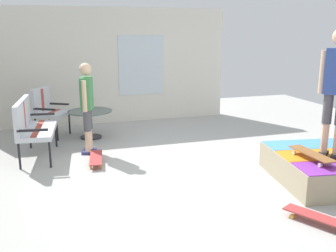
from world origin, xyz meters
TOP-DOWN VIEW (x-y plane):
  - ground_plane at (0.00, 0.00)m, footprint 12.00×12.00m
  - house_facade at (3.80, 0.49)m, footprint 0.23×6.00m
  - skate_ramp at (-0.94, -2.00)m, footprint 1.83×2.03m
  - patio_bench at (1.49, 2.10)m, footprint 1.30×0.68m
  - patio_chair_near_house at (2.86, 1.82)m, footprint 0.81×0.79m
  - patio_table at (2.47, 0.99)m, footprint 0.90×0.90m
  - person_watching at (1.46, 1.13)m, footprint 0.46×0.31m
  - skateboard_by_bench at (0.87, 1.09)m, footprint 0.82×0.31m
  - skateboard_spare at (-2.04, -1.07)m, footprint 0.80×0.55m
  - skateboard_on_ramp at (-1.10, -1.65)m, footprint 0.80×0.21m

SIDE VIEW (x-z plane):
  - ground_plane at x=0.00m, z-range -0.10..0.00m
  - skateboard_by_bench at x=0.87m, z-range 0.03..0.14m
  - skateboard_spare at x=-2.04m, z-range 0.03..0.14m
  - skate_ramp at x=-0.94m, z-range 0.00..0.41m
  - patio_table at x=2.47m, z-range 0.12..0.69m
  - skateboard_on_ramp at x=-1.10m, z-range 0.45..0.55m
  - patio_chair_near_house at x=2.86m, z-range 0.10..1.12m
  - patio_bench at x=1.49m, z-range 0.11..1.13m
  - person_watching at x=1.46m, z-range 0.13..1.75m
  - house_facade at x=3.80m, z-range 0.00..2.68m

